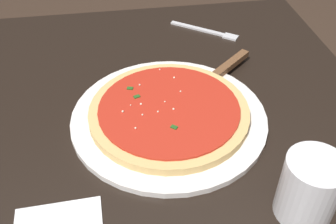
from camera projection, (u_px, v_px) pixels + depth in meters
restaurant_table at (168, 162)px, 0.86m from camera, size 0.85×0.94×0.73m
serving_plate at (168, 118)px, 0.76m from camera, size 0.38×0.38×0.01m
pizza at (168, 111)px, 0.75m from camera, size 0.31×0.31×0.02m
pizza_server at (219, 73)px, 0.85m from camera, size 0.20×0.18×0.01m
cup_tall_drink at (309, 188)px, 0.57m from camera, size 0.09×0.09×0.11m
fork at (208, 31)px, 1.02m from camera, size 0.16×0.12×0.00m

